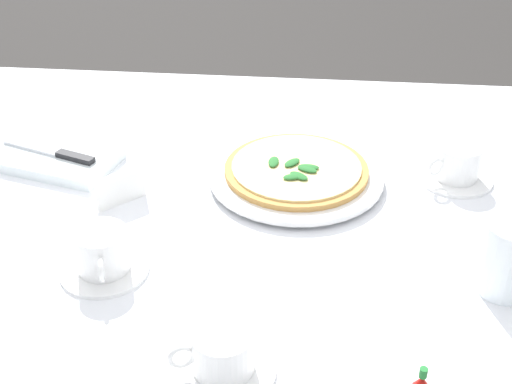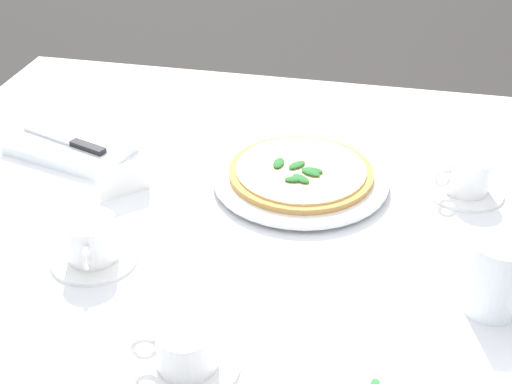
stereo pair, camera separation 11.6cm
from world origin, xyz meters
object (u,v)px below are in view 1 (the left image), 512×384
at_px(pizza_plate, 296,176).
at_px(dinner_knife, 53,152).
at_px(coffee_cup_back_corner, 222,354).
at_px(napkin_folded, 55,159).
at_px(menu_card, 121,188).
at_px(coffee_cup_center_back, 102,254).
at_px(pizza, 296,169).
at_px(water_glass_right_edge, 507,262).
at_px(coffee_cup_near_right, 457,165).

distance_m(pizza_plate, dinner_knife, 0.44).
distance_m(coffee_cup_back_corner, napkin_folded, 0.60).
distance_m(napkin_folded, menu_card, 0.20).
height_order(coffee_cup_back_corner, coffee_cup_center_back, coffee_cup_center_back).
xyz_separation_m(pizza, coffee_cup_back_corner, (0.07, 0.45, 0.00)).
xyz_separation_m(napkin_folded, menu_card, (-0.15, 0.12, 0.02)).
height_order(coffee_cup_center_back, menu_card, coffee_cup_center_back).
xyz_separation_m(coffee_cup_back_corner, napkin_folded, (0.37, -0.47, -0.02)).
distance_m(water_glass_right_edge, dinner_knife, 0.80).
bearing_deg(pizza, napkin_folded, -2.55).
relative_size(coffee_cup_near_right, napkin_folded, 0.53).
bearing_deg(pizza_plate, pizza, 87.01).
bearing_deg(water_glass_right_edge, coffee_cup_near_right, -85.52).
height_order(pizza_plate, dinner_knife, dinner_knife).
xyz_separation_m(napkin_folded, dinner_knife, (0.00, -0.00, 0.01)).
relative_size(pizza_plate, coffee_cup_back_corner, 2.34).
bearing_deg(coffee_cup_near_right, napkin_folded, 1.01).
bearing_deg(coffee_cup_center_back, napkin_folded, -59.35).
xyz_separation_m(pizza_plate, coffee_cup_center_back, (0.26, 0.28, 0.02)).
bearing_deg(water_glass_right_edge, coffee_cup_center_back, 1.47).
bearing_deg(coffee_cup_near_right, coffee_cup_back_corner, 54.37).
xyz_separation_m(coffee_cup_center_back, napkin_folded, (0.17, -0.30, -0.02)).
height_order(coffee_cup_near_right, water_glass_right_edge, water_glass_right_edge).
xyz_separation_m(pizza_plate, coffee_cup_back_corner, (0.07, 0.45, 0.02)).
distance_m(coffee_cup_center_back, menu_card, 0.18).
relative_size(coffee_cup_center_back, dinner_knife, 0.69).
bearing_deg(pizza_plate, water_glass_right_edge, 138.99).
distance_m(pizza_plate, napkin_folded, 0.44).
relative_size(pizza, coffee_cup_center_back, 1.91).
height_order(pizza_plate, menu_card, menu_card).
relative_size(pizza, dinner_knife, 1.32).
xyz_separation_m(pizza, menu_card, (0.28, 0.10, 0.01)).
bearing_deg(pizza, menu_card, 19.04).
distance_m(coffee_cup_back_corner, water_glass_right_edge, 0.42).
distance_m(dinner_knife, menu_card, 0.20).
height_order(coffee_cup_center_back, water_glass_right_edge, water_glass_right_edge).
xyz_separation_m(coffee_cup_near_right, coffee_cup_back_corner, (0.35, 0.48, -0.00)).
xyz_separation_m(pizza_plate, napkin_folded, (0.44, -0.02, -0.00)).
bearing_deg(napkin_folded, coffee_cup_near_right, -164.27).
height_order(dinner_knife, menu_card, menu_card).
height_order(napkin_folded, dinner_knife, dinner_knife).
relative_size(coffee_cup_back_corner, menu_card, 1.91).
bearing_deg(menu_card, pizza, -24.30).
height_order(coffee_cup_near_right, menu_card, coffee_cup_near_right).
relative_size(pizza, water_glass_right_edge, 2.30).
height_order(pizza, coffee_cup_back_corner, coffee_cup_back_corner).
bearing_deg(menu_card, coffee_cup_center_back, -126.89).
xyz_separation_m(pizza, dinner_knife, (0.44, -0.02, -0.00)).
height_order(pizza_plate, coffee_cup_near_right, coffee_cup_near_right).
bearing_deg(pizza_plate, coffee_cup_center_back, 46.19).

